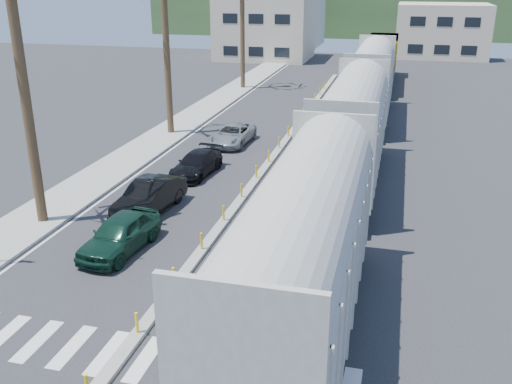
% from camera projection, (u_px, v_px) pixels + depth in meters
% --- Properties ---
extents(ground, '(140.00, 140.00, 0.00)m').
position_uv_depth(ground, '(151.00, 319.00, 18.73)').
color(ground, '#28282B').
rests_on(ground, ground).
extents(sidewalk, '(3.00, 90.00, 0.15)m').
position_uv_depth(sidewalk, '(184.00, 123.00, 43.31)').
color(sidewalk, gray).
rests_on(sidewalk, ground).
extents(rails, '(1.56, 100.00, 0.06)m').
position_uv_depth(rails, '(366.00, 125.00, 42.92)').
color(rails, black).
rests_on(rails, ground).
extents(median, '(0.45, 60.00, 0.85)m').
position_uv_depth(median, '(279.00, 149.00, 36.77)').
color(median, gray).
rests_on(median, ground).
extents(crosswalk, '(14.00, 2.20, 0.01)m').
position_uv_depth(crosswalk, '(123.00, 355.00, 16.92)').
color(crosswalk, silver).
rests_on(crosswalk, ground).
extents(lane_markings, '(9.42, 90.00, 0.01)m').
position_uv_depth(lane_markings, '(265.00, 129.00, 41.86)').
color(lane_markings, silver).
rests_on(lane_markings, ground).
extents(freight_train, '(3.00, 60.94, 5.85)m').
position_uv_depth(freight_train, '(361.00, 109.00, 34.95)').
color(freight_train, '#A2A195').
rests_on(freight_train, ground).
extents(buildings, '(38.00, 27.00, 10.00)m').
position_uv_depth(buildings, '(311.00, 21.00, 83.54)').
color(buildings, '#C2B29A').
rests_on(buildings, ground).
extents(hillside, '(80.00, 20.00, 12.00)m').
position_uv_depth(hillside, '(369.00, 1.00, 107.14)').
color(hillside, '#385628').
rests_on(hillside, ground).
extents(car_lead, '(2.60, 4.76, 1.51)m').
position_uv_depth(car_lead, '(120.00, 234.00, 23.10)').
color(car_lead, '#113324').
rests_on(car_lead, ground).
extents(car_second, '(2.61, 5.04, 1.55)m').
position_uv_depth(car_second, '(149.00, 197.00, 26.94)').
color(car_second, black).
rests_on(car_second, ground).
extents(car_third, '(2.63, 4.75, 1.28)m').
position_uv_depth(car_third, '(197.00, 164.00, 32.08)').
color(car_third, black).
rests_on(car_third, ground).
extents(car_rear, '(2.59, 4.89, 1.30)m').
position_uv_depth(car_rear, '(233.00, 134.00, 37.94)').
color(car_rear, '#A2A5A7').
rests_on(car_rear, ground).
extents(cyclist, '(0.88, 1.90, 2.21)m').
position_uv_depth(cyclist, '(210.00, 323.00, 17.26)').
color(cyclist, '#9EA0A5').
rests_on(cyclist, ground).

